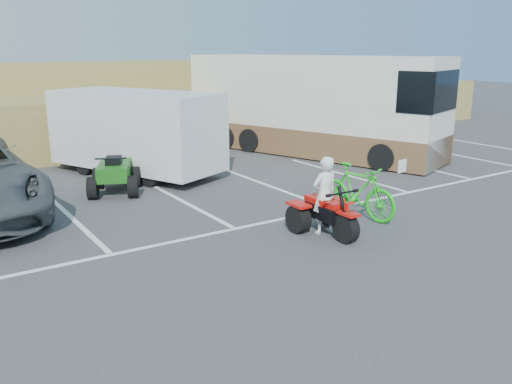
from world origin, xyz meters
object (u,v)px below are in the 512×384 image
green_dirt_bike (357,191)px  quad_atv_blue (10,201)px  cargo_trailer (136,130)px  rv_motorhome (311,112)px  rider (325,195)px  quad_atv_green (116,193)px  red_trike_atv (328,235)px

green_dirt_bike → quad_atv_blue: green_dirt_bike is taller
cargo_trailer → rv_motorhome: rv_motorhome is taller
rv_motorhome → quad_atv_blue: 10.45m
rider → quad_atv_green: bearing=-63.8°
quad_atv_green → cargo_trailer: bearing=77.7°
rider → quad_atv_blue: (-5.02, 6.20, -0.81)m
rider → quad_atv_blue: rider is taller
green_dirt_bike → rider: bearing=-172.8°
rider → rv_motorhome: 8.80m
quad_atv_blue → quad_atv_green: quad_atv_green is taller
quad_atv_blue → quad_atv_green: bearing=-7.8°
quad_atv_blue → red_trike_atv: bearing=-43.4°
red_trike_atv → rider: bearing=90.0°
green_dirt_bike → quad_atv_green: size_ratio=1.23×
rider → rv_motorhome: rv_motorhome is taller
red_trike_atv → green_dirt_bike: bearing=24.8°
quad_atv_blue → green_dirt_bike: bearing=-34.1°
green_dirt_bike → cargo_trailer: 7.29m
green_dirt_bike → cargo_trailer: (-2.54, 6.79, 0.73)m
red_trike_atv → quad_atv_green: size_ratio=0.95×
rv_motorhome → quad_atv_blue: bearing=164.9°
cargo_trailer → quad_atv_blue: cargo_trailer is taller
rv_motorhome → cargo_trailer: bearing=158.7°
rider → quad_atv_blue: bearing=-49.6°
rider → cargo_trailer: size_ratio=0.28×
green_dirt_bike → quad_atv_green: (-3.85, 5.06, -0.61)m
red_trike_atv → rider: 0.82m
rv_motorhome → quad_atv_green: rv_motorhome is taller
quad_atv_green → red_trike_atv: bearing=-41.0°
cargo_trailer → quad_atv_green: cargo_trailer is taller
rider → red_trike_atv: bearing=90.0°
rider → green_dirt_bike: 1.39m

